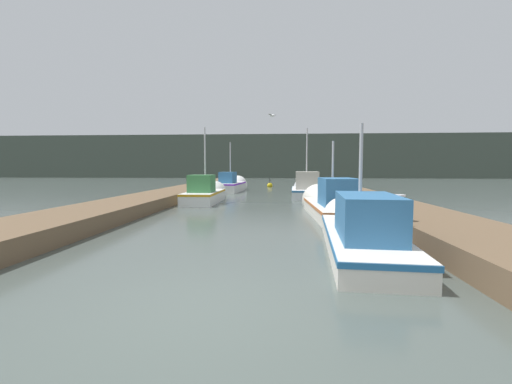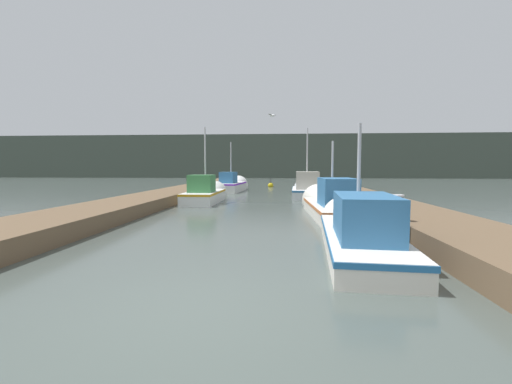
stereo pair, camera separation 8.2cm
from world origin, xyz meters
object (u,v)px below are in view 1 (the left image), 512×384
object	(u,v)px
mooring_piling_1	(398,218)
seagull_lead	(272,115)
mooring_piling_0	(350,193)
fishing_boat_0	(358,229)
fishing_boat_2	(206,193)
fishing_boat_4	(231,185)
fishing_boat_3	(306,189)
channel_buoy	(270,185)
fishing_boat_1	(330,203)

from	to	relation	value
mooring_piling_1	seagull_lead	size ratio (longest dim) A/B	2.23
mooring_piling_1	seagull_lead	distance (m)	9.62
mooring_piling_0	seagull_lead	world-z (taller)	seagull_lead
fishing_boat_0	mooring_piling_0	xyz separation A→B (m)	(1.36, 7.70, 0.24)
fishing_boat_2	mooring_piling_0	world-z (taller)	fishing_boat_2
fishing_boat_0	fishing_boat_4	xyz separation A→B (m)	(-5.55, 17.95, 0.06)
fishing_boat_3	fishing_boat_4	size ratio (longest dim) A/B	1.00
fishing_boat_3	channel_buoy	size ratio (longest dim) A/B	5.48
fishing_boat_0	mooring_piling_1	bearing A→B (deg)	34.96
fishing_boat_4	seagull_lead	world-z (taller)	seagull_lead
mooring_piling_0	channel_buoy	size ratio (longest dim) A/B	1.28
fishing_boat_4	channel_buoy	world-z (taller)	fishing_boat_4
fishing_boat_1	fishing_boat_4	xyz separation A→B (m)	(-5.70, 12.32, 0.06)
fishing_boat_0	channel_buoy	xyz separation A→B (m)	(-2.77, 23.42, -0.26)
fishing_boat_3	fishing_boat_4	xyz separation A→B (m)	(-5.38, 4.36, -0.01)
fishing_boat_3	mooring_piling_1	world-z (taller)	fishing_boat_3
fishing_boat_0	mooring_piling_0	distance (m)	7.82
mooring_piling_1	fishing_boat_2	bearing A→B (deg)	126.88
fishing_boat_1	fishing_boat_3	size ratio (longest dim) A/B	1.18
fishing_boat_2	fishing_boat_4	bearing A→B (deg)	88.72
fishing_boat_3	fishing_boat_4	bearing A→B (deg)	143.39
fishing_boat_1	mooring_piling_0	bearing A→B (deg)	57.27
channel_buoy	seagull_lead	world-z (taller)	seagull_lead
fishing_boat_0	fishing_boat_2	distance (m)	11.36
fishing_boat_0	fishing_boat_4	distance (m)	18.79
fishing_boat_3	fishing_boat_4	world-z (taller)	fishing_boat_3
fishing_boat_0	fishing_boat_4	world-z (taller)	fishing_boat_4
fishing_boat_1	channel_buoy	bearing A→B (deg)	96.94
mooring_piling_1	mooring_piling_0	bearing A→B (deg)	88.09
mooring_piling_1	channel_buoy	xyz separation A→B (m)	(-3.89, 22.76, -0.44)
fishing_boat_1	mooring_piling_1	distance (m)	5.07
fishing_boat_1	channel_buoy	xyz separation A→B (m)	(-2.91, 17.79, -0.26)
fishing_boat_1	mooring_piling_1	bearing A→B (deg)	-81.26
mooring_piling_1	channel_buoy	size ratio (longest dim) A/B	1.16
fishing_boat_3	mooring_piling_0	xyz separation A→B (m)	(1.54, -5.90, 0.17)
mooring_piling_1	fishing_boat_4	bearing A→B (deg)	111.12
mooring_piling_1	fishing_boat_3	bearing A→B (deg)	95.75
fishing_boat_3	mooring_piling_1	size ratio (longest dim) A/B	4.71
fishing_boat_1	fishing_boat_2	bearing A→B (deg)	142.30
seagull_lead	channel_buoy	bearing A→B (deg)	36.17
fishing_boat_4	fishing_boat_3	bearing A→B (deg)	-34.65
fishing_boat_0	fishing_boat_4	bearing A→B (deg)	111.61
mooring_piling_1	fishing_boat_1	bearing A→B (deg)	101.10
seagull_lead	mooring_piling_0	bearing A→B (deg)	-73.91
mooring_piling_0	fishing_boat_0	bearing A→B (deg)	-100.01
fishing_boat_4	seagull_lead	xyz separation A→B (m)	(3.33, -9.10, 3.88)
channel_buoy	mooring_piling_0	bearing A→B (deg)	-75.31
fishing_boat_2	seagull_lead	bearing A→B (deg)	-15.10
fishing_boat_0	fishing_boat_1	bearing A→B (deg)	92.91
fishing_boat_1	mooring_piling_1	xyz separation A→B (m)	(0.97, -4.97, 0.18)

